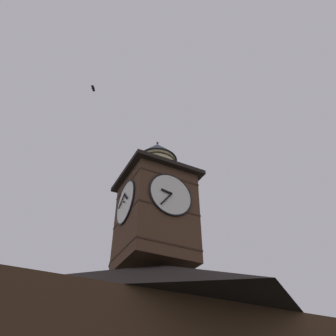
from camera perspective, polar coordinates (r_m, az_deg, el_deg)
The scene contains 4 objects.
clock_tower at distance 19.34m, azimuth -2.14°, elevation -6.72°, with size 4.35×4.35×8.70m.
pine_tree_behind at distance 23.71m, azimuth -6.73°, elevation -24.66°, with size 7.14×7.14×17.19m.
moon at distance 53.93m, azimuth 1.20°, elevation -25.31°, with size 2.26×2.26×2.26m.
flying_bird_high at distance 26.69m, azimuth -12.74°, elevation 13.23°, with size 0.44×0.58×0.15m.
Camera 1 is at (7.79, 13.07, 1.57)m, focal length 35.49 mm.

